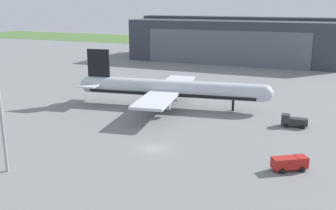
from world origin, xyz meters
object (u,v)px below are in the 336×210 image
Objects in this scene: stair_truck at (290,163)px; airliner_far_right at (171,89)px; maintenance_hangar at (236,39)px; fuel_bowser at (293,121)px.

airliner_far_right is at bearing 137.70° from stair_truck.
maintenance_hangar is 83.84m from airliner_far_right.
maintenance_hangar is 1.82× the size of airliner_far_right.
fuel_bowser is (27.83, -4.92, -3.07)m from airliner_far_right.
maintenance_hangar is 15.47× the size of stair_truck.
maintenance_hangar is at bearing 106.55° from stair_truck.
fuel_bowser is at bearing 93.63° from stair_truck.
maintenance_hangar is at bearing 92.43° from airliner_far_right.
airliner_far_right is 28.42m from fuel_bowser.
airliner_far_right is 39.60m from stair_truck.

